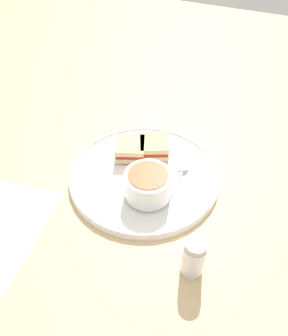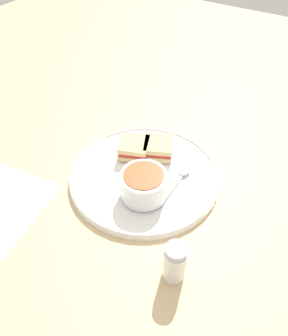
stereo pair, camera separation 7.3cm
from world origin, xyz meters
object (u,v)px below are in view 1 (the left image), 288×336
(soup_bowl, at_px, (148,184))
(sandwich_half_near, at_px, (154,147))
(sandwich_half_far, at_px, (130,149))
(salt_shaker, at_px, (193,257))
(spoon, at_px, (182,170))

(soup_bowl, height_order, sandwich_half_near, soup_bowl)
(sandwich_half_near, height_order, sandwich_half_far, same)
(sandwich_half_far, xyz_separation_m, salt_shaker, (-0.23, 0.22, 0.01))
(sandwich_half_near, xyz_separation_m, sandwich_half_far, (0.05, 0.03, 0.00))
(spoon, bearing_deg, sandwich_half_far, 87.54)
(soup_bowl, relative_size, sandwich_half_near, 1.08)
(sandwich_half_near, relative_size, sandwich_half_far, 1.02)
(soup_bowl, bearing_deg, salt_shaker, 138.65)
(spoon, height_order, salt_shaker, salt_shaker)
(soup_bowl, xyz_separation_m, sandwich_half_near, (0.04, -0.13, -0.01))
(soup_bowl, relative_size, sandwich_half_far, 1.11)
(spoon, xyz_separation_m, salt_shaker, (-0.09, 0.22, 0.02))
(sandwich_half_near, distance_m, salt_shaker, 0.31)
(soup_bowl, bearing_deg, sandwich_half_near, -72.94)
(sandwich_half_far, height_order, salt_shaker, salt_shaker)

